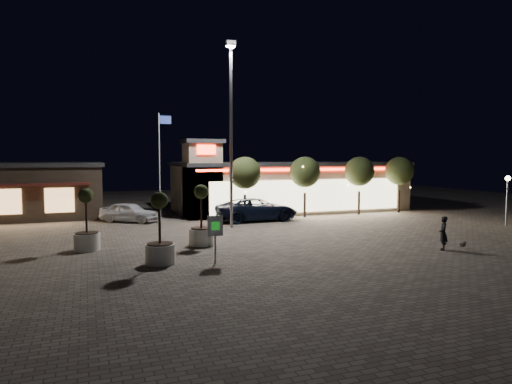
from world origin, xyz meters
name	(u,v)px	position (x,y,z in m)	size (l,w,h in m)	color
ground	(241,253)	(0.00, 0.00, 0.00)	(90.00, 90.00, 0.00)	#6F665A
retail_building	(286,186)	(9.51, 15.82, 2.21)	(20.40, 8.40, 6.10)	tan
floodlight_pole	(231,123)	(2.00, 8.00, 7.02)	(0.60, 0.40, 12.38)	gray
flagpole	(161,157)	(-1.90, 13.00, 4.74)	(0.95, 0.10, 8.00)	white
lamp_post_east	(507,191)	(20.00, 2.00, 2.46)	(0.36, 0.36, 3.48)	gray
string_tree_a	(245,173)	(4.00, 11.00, 3.56)	(2.42, 2.42, 4.79)	#332319
string_tree_b	(305,172)	(9.00, 11.00, 3.56)	(2.42, 2.42, 4.79)	#332319
string_tree_c	(359,172)	(14.00, 11.00, 3.56)	(2.42, 2.42, 4.79)	#332319
string_tree_d	(400,171)	(18.00, 11.00, 3.56)	(2.42, 2.42, 4.79)	#332319
pickup_truck	(257,209)	(4.81, 10.52, 0.85)	(2.82, 6.12, 1.70)	black
white_sedan	(129,212)	(-4.24, 13.04, 0.73)	(1.72, 4.29, 1.46)	silver
pedestrian	(443,233)	(9.84, -3.03, 0.87)	(0.63, 0.42, 1.74)	black
dog	(463,244)	(11.07, -3.14, 0.27)	(0.50, 0.31, 0.27)	#59514C
planter_left	(87,231)	(-7.18, 3.32, 0.98)	(1.29, 1.29, 3.18)	silver
planter_mid	(160,242)	(-4.14, -0.96, 0.99)	(1.31, 1.31, 3.22)	silver
planter_right	(201,226)	(-1.37, 2.66, 1.01)	(1.33, 1.33, 3.28)	silver
valet_sign	(215,230)	(-1.77, -1.61, 1.49)	(0.70, 0.12, 2.13)	gray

